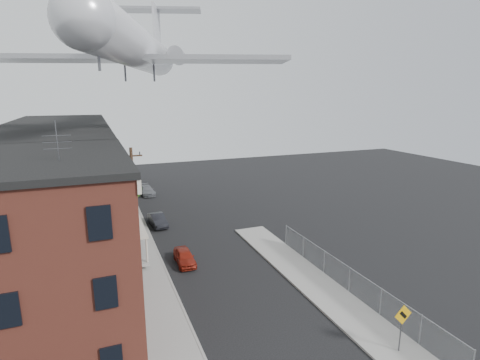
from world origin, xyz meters
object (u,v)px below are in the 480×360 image
object	(u,v)px
car_near	(185,257)
car_mid	(158,220)
utility_pole	(134,198)
car_far	(147,190)
warning_sign	(402,321)
airplane	(137,48)
street_tree	(128,186)

from	to	relation	value
car_near	car_mid	distance (m)	9.82
utility_pole	car_far	bearing A→B (deg)	79.59
warning_sign	car_mid	distance (m)	25.92
warning_sign	airplane	size ratio (longest dim) A/B	0.09
warning_sign	street_tree	bearing A→B (deg)	110.58
warning_sign	street_tree	distance (m)	30.96
warning_sign	airplane	xyz separation A→B (m)	(-9.73, 22.85, 15.41)
car_far	utility_pole	bearing A→B (deg)	-105.57
car_mid	airplane	bearing A→B (deg)	-132.89
warning_sign	utility_pole	bearing A→B (deg)	120.48
utility_pole	street_tree	size ratio (longest dim) A/B	1.73
street_tree	car_near	distance (m)	14.87
warning_sign	car_far	bearing A→B (deg)	101.78
street_tree	car_near	world-z (taller)	street_tree
car_mid	street_tree	bearing A→B (deg)	112.63
car_near	car_mid	size ratio (longest dim) A/B	0.91
car_mid	airplane	world-z (taller)	airplane
utility_pole	airplane	size ratio (longest dim) A/B	0.30
utility_pole	airplane	bearing A→B (deg)	68.93
street_tree	airplane	size ratio (longest dim) A/B	0.17
street_tree	utility_pole	bearing A→B (deg)	-91.89
car_mid	airplane	distance (m)	16.79
car_near	warning_sign	bearing A→B (deg)	-60.46
car_near	car_mid	bearing A→B (deg)	93.87
car_mid	utility_pole	bearing A→B (deg)	-121.83
utility_pole	car_far	size ratio (longest dim) A/B	2.11
street_tree	warning_sign	bearing A→B (deg)	-69.42
street_tree	car_far	xyz separation A→B (m)	(3.06, 8.52, -2.83)
warning_sign	car_far	xyz separation A→B (m)	(-7.81, 37.47, -1.27)
car_near	car_far	distance (m)	22.83
car_mid	car_far	world-z (taller)	car_mid
utility_pole	warning_sign	bearing A→B (deg)	-59.52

